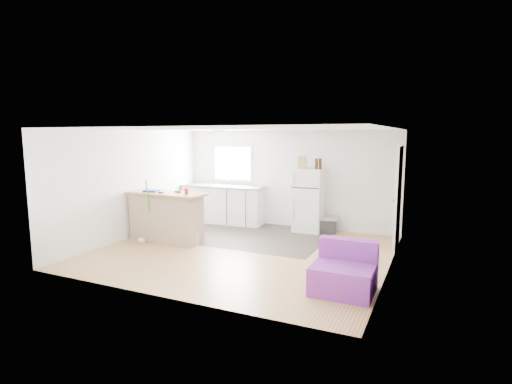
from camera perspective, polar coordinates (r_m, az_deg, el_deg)
room at (r=7.74m, az=-1.91°, el=0.07°), size 5.51×5.01×2.41m
vinyl_zone at (r=9.39m, az=-2.41°, el=-5.94°), size 4.05×2.50×0.00m
window at (r=10.61m, az=-3.38°, el=4.15°), size 1.18×0.06×0.98m
interior_door at (r=8.52m, az=19.64°, el=-0.89°), size 0.11×0.92×2.10m
ceiling_fixture at (r=9.29m, az=-5.28°, el=8.57°), size 0.30×0.30×0.07m
kitchen_cabinets at (r=10.50m, az=-4.66°, el=-1.68°), size 2.24×0.81×1.27m
peninsula at (r=8.84m, az=-12.70°, el=-3.44°), size 1.76×0.73×1.07m
refrigerator at (r=9.56m, az=7.53°, el=-1.17°), size 0.68×0.65×1.50m
cooler at (r=9.57m, az=9.98°, el=-4.60°), size 0.57×0.45×0.38m
purple_seat at (r=6.13m, az=12.49°, el=-11.30°), size 0.88×0.83×0.72m
cleaner_jug at (r=8.46m, az=-8.70°, el=-6.69°), size 0.14×0.11×0.31m
mop at (r=8.82m, az=-15.75°, el=-5.64°), size 0.29×0.38×1.39m
red_cup at (r=8.41m, az=-9.91°, el=0.13°), size 0.09×0.09×0.12m
blue_tray at (r=8.91m, az=-14.71°, el=0.16°), size 0.34×0.27×0.04m
tool_a at (r=8.65m, az=-11.11°, el=0.02°), size 0.14×0.06×0.03m
tool_b at (r=8.63m, az=-13.44°, el=-0.09°), size 0.11×0.08×0.03m
cardboard_box at (r=9.50m, az=6.62°, el=4.25°), size 0.21×0.13×0.30m
bottle_left at (r=9.35m, az=8.62°, el=4.00°), size 0.07×0.07×0.25m
bottle_right at (r=9.37m, az=9.16°, el=4.00°), size 0.08×0.08×0.25m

